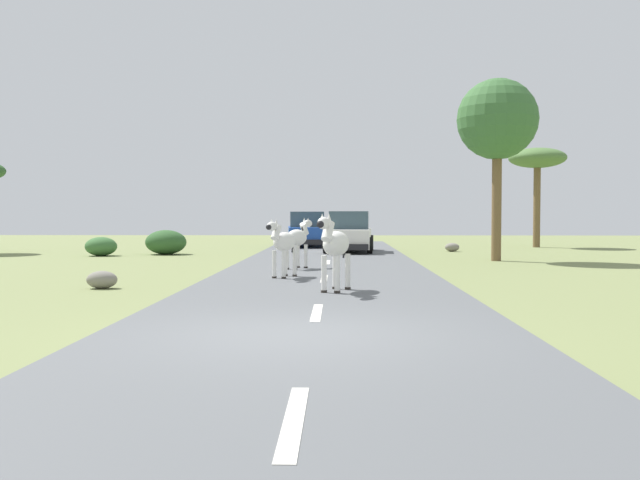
# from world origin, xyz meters

# --- Properties ---
(ground_plane) EXTENTS (90.00, 90.00, 0.00)m
(ground_plane) POSITION_xyz_m (0.00, 0.00, 0.00)
(ground_plane) COLOR olive
(road) EXTENTS (6.00, 64.00, 0.05)m
(road) POSITION_xyz_m (0.24, 0.00, 0.03)
(road) COLOR #56595B
(road) RESTS_ON ground_plane
(lane_markings) EXTENTS (0.16, 56.00, 0.01)m
(lane_markings) POSITION_xyz_m (0.24, -1.00, 0.05)
(lane_markings) COLOR silver
(lane_markings) RESTS_ON road
(zebra_0) EXTENTS (0.81, 1.69, 1.64)m
(zebra_0) POSITION_xyz_m (0.52, 5.15, 1.03)
(zebra_0) COLOR silver
(zebra_0) RESTS_ON road
(zebra_1) EXTENTS (0.80, 1.53, 1.50)m
(zebra_1) POSITION_xyz_m (-0.82, 8.32, 0.95)
(zebra_1) COLOR silver
(zebra_1) RESTS_ON road
(zebra_2) EXTENTS (0.89, 1.51, 1.51)m
(zebra_2) POSITION_xyz_m (-0.61, 11.26, 0.95)
(zebra_2) COLOR silver
(zebra_2) RESTS_ON road
(car_0) EXTENTS (2.28, 4.47, 1.74)m
(car_0) POSITION_xyz_m (-0.99, 25.32, 0.85)
(car_0) COLOR #1E479E
(car_0) RESTS_ON road
(car_1) EXTENTS (2.23, 4.44, 1.74)m
(car_1) POSITION_xyz_m (1.07, 20.51, 0.85)
(car_1) COLOR white
(car_1) RESTS_ON road
(tree_0) EXTENTS (2.85, 2.85, 4.98)m
(tree_0) POSITION_xyz_m (10.57, 25.81, 4.34)
(tree_0) COLOR brown
(tree_0) RESTS_ON ground_plane
(tree_2) EXTENTS (2.87, 2.87, 6.48)m
(tree_2) POSITION_xyz_m (6.24, 15.56, 4.99)
(tree_2) COLOR brown
(tree_2) RESTS_ON ground_plane
(bush_1) EXTENTS (1.26, 1.14, 0.76)m
(bush_1) POSITION_xyz_m (-8.89, 18.12, 0.38)
(bush_1) COLOR #386633
(bush_1) RESTS_ON ground_plane
(bush_2) EXTENTS (1.69, 1.52, 1.01)m
(bush_2) POSITION_xyz_m (-6.54, 19.17, 0.51)
(bush_2) COLOR #2D5628
(bush_2) RESTS_ON ground_plane
(rock_0) EXTENTS (0.64, 0.47, 0.38)m
(rock_0) POSITION_xyz_m (5.67, 21.67, 0.19)
(rock_0) COLOR gray
(rock_0) RESTS_ON ground_plane
(rock_2) EXTENTS (0.69, 0.51, 0.40)m
(rock_2) POSITION_xyz_m (-4.73, 6.04, 0.20)
(rock_2) COLOR gray
(rock_2) RESTS_ON ground_plane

